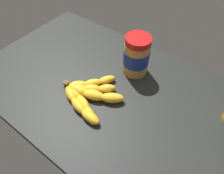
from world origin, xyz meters
The scene contains 3 objects.
ground_plane centered at (0.00, 0.00, -2.08)cm, with size 99.52×58.73×4.15cm, color black.
banana_bunch centered at (-3.21, -7.39, 1.56)cm, with size 21.28×21.09×3.47cm.
peanut_butter_jar centered at (2.41, 12.75, 7.37)cm, with size 9.19×9.19×15.05cm.
Camera 1 is at (26.86, -34.87, 52.92)cm, focal length 31.37 mm.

